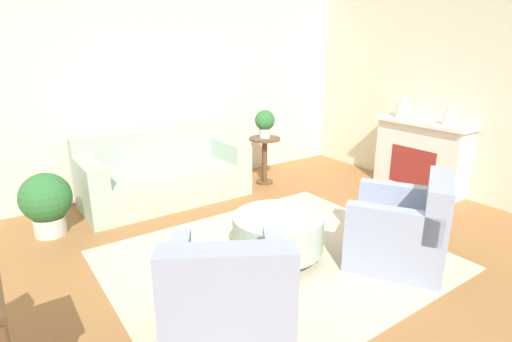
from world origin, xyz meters
The scene contains 14 objects.
ground_plane centered at (0.00, 0.00, 0.00)m, with size 16.00×16.00×0.00m, color #996638.
wall_back centered at (0.00, 2.73, 1.40)m, with size 9.33×0.12×2.80m.
wall_right centered at (3.21, 0.00, 1.40)m, with size 0.12×10.30×2.80m.
rug centered at (0.00, 0.00, 0.01)m, with size 3.05×2.53×0.01m.
couch centered at (-0.22, 2.17, 0.33)m, with size 2.15×0.93×0.93m.
armchair_left centered at (-0.97, -0.71, 0.34)m, with size 1.15×1.16×0.88m.
armchair_right centered at (0.97, -0.71, 0.34)m, with size 1.15×1.16×0.88m.
ottoman_table centered at (0.02, 0.00, 0.30)m, with size 0.87×0.87×0.46m.
side_table centered at (1.29, 1.95, 0.47)m, with size 0.47×0.47×0.71m.
fireplace centered at (2.97, 0.45, 0.53)m, with size 0.44×1.39×1.01m.
vase_mantel_near centered at (2.95, 0.80, 1.13)m, with size 0.21×0.21×0.31m.
vase_mantel_far centered at (2.95, 0.10, 1.10)m, with size 0.16×0.16×0.22m.
potted_plant_on_side_table centered at (1.29, 1.95, 0.95)m, with size 0.30×0.30×0.41m.
potted_plant_floor centered at (-1.70, 1.89, 0.40)m, with size 0.54×0.54×0.71m.
Camera 1 is at (-2.15, -2.73, 2.00)m, focal length 28.00 mm.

